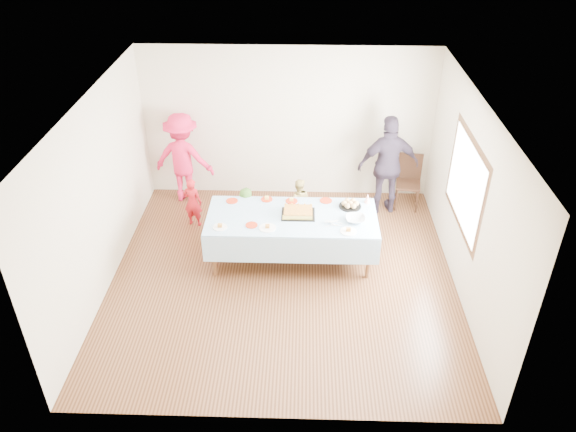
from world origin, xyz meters
The scene contains 22 objects.
ground centered at (0.00, 0.00, 0.00)m, with size 5.00×5.00×0.00m, color #402412.
room_walls centered at (0.05, 0.00, 1.77)m, with size 5.04×5.04×2.72m.
party_table centered at (0.12, 0.43, 0.72)m, with size 2.50×1.10×0.78m.
birthday_cake centered at (0.21, 0.47, 0.82)m, with size 0.49×0.38×0.09m.
rolls_tray centered at (0.99, 0.72, 0.82)m, with size 0.34×0.34×0.10m.
punch_bowl centered at (1.04, 0.32, 0.82)m, with size 0.29×0.29×0.07m, color silver.
party_hat centered at (1.26, 0.85, 0.86)m, with size 0.09×0.09×0.15m, color white.
fork_pile centered at (0.71, 0.23, 0.81)m, with size 0.24×0.18×0.07m, color white, non-canonical shape.
plate_red_far_a centered at (-0.81, 0.82, 0.79)m, with size 0.18×0.18×0.01m, color red.
plate_red_far_b centered at (-0.28, 0.89, 0.79)m, with size 0.18×0.18×0.01m, color red.
plate_red_far_c centered at (0.10, 0.85, 0.79)m, with size 0.19×0.19×0.01m, color red.
plate_red_far_d centered at (0.63, 0.88, 0.79)m, with size 0.19×0.19×0.01m, color red.
plate_red_near centered at (-0.45, 0.16, 0.79)m, with size 0.17×0.17×0.01m, color red.
plate_white_left centered at (-0.90, 0.10, 0.79)m, with size 0.21×0.21×0.01m, color white.
plate_white_mid centered at (-0.22, 0.10, 0.79)m, with size 0.25×0.25×0.01m, color white.
plate_white_right centered at (0.92, 0.05, 0.79)m, with size 0.24×0.24×0.01m, color white.
dining_chair centered at (2.11, 2.12, 0.53)m, with size 0.47×0.47×0.95m.
toddler_left centered at (-1.54, 1.35, 0.43)m, with size 0.31×0.21×0.86m, color red.
toddler_mid centered at (-0.62, 1.03, 0.44)m, with size 0.43×0.28×0.87m, color #376521.
toddler_right centered at (0.20, 1.45, 0.41)m, with size 0.40×0.31×0.83m, color #D6BC63.
adult_left centered at (-1.82, 2.20, 0.81)m, with size 1.05×0.60×1.63m, color #E21C4A.
adult_right centered at (1.70, 1.90, 0.88)m, with size 1.03×0.43×1.75m, color #312736.
Camera 1 is at (0.27, -6.51, 5.21)m, focal length 35.00 mm.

